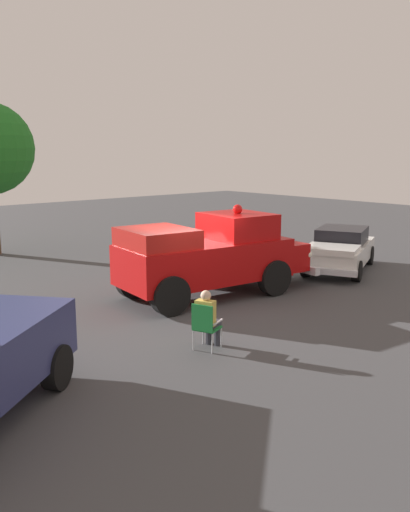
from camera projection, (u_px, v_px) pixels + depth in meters
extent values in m
plane|color=#424244|center=(189.00, 303.00, 14.90)|extent=(60.00, 60.00, 0.00)
cylinder|color=black|center=(232.00, 266.00, 17.23)|extent=(1.07, 0.44, 1.04)
cylinder|color=black|center=(274.00, 278.00, 15.62)|extent=(1.07, 0.44, 1.04)
cylinder|color=black|center=(134.00, 280.00, 15.29)|extent=(1.07, 0.44, 1.04)
cylinder|color=black|center=(170.00, 296.00, 13.67)|extent=(1.07, 0.44, 1.04)
cube|color=#B70C0C|center=(205.00, 261.00, 15.35)|extent=(5.11, 2.67, 1.10)
cube|color=#B70C0C|center=(280.00, 255.00, 16.96)|extent=(1.10, 1.85, 0.84)
cube|color=#B70C0C|center=(237.00, 226.00, 15.82)|extent=(1.91, 2.09, 0.76)
cube|color=#B21914|center=(157.00, 240.00, 14.35)|extent=(1.92, 2.15, 0.60)
cube|color=silver|center=(290.00, 253.00, 17.21)|extent=(0.29, 1.44, 0.64)
cube|color=silver|center=(292.00, 266.00, 17.35)|extent=(0.46, 2.25, 0.24)
sphere|color=white|center=(274.00, 247.00, 17.83)|extent=(0.29, 0.29, 0.26)
sphere|color=white|center=(308.00, 254.00, 16.56)|extent=(0.29, 0.29, 0.26)
sphere|color=red|center=(238.00, 209.00, 15.72)|extent=(0.31, 0.31, 0.28)
cylinder|color=black|center=(357.00, 271.00, 17.30)|extent=(0.73, 0.52, 0.68)
cylinder|color=black|center=(306.00, 267.00, 17.96)|extent=(0.73, 0.52, 0.68)
cylinder|color=black|center=(369.00, 255.00, 19.90)|extent=(0.73, 0.52, 0.68)
cylinder|color=black|center=(325.00, 252.00, 20.55)|extent=(0.73, 0.52, 0.68)
cube|color=white|center=(340.00, 253.00, 18.87)|extent=(4.57, 3.38, 0.64)
cube|color=white|center=(332.00, 249.00, 17.50)|extent=(1.95, 2.07, 0.20)
cube|color=black|center=(342.00, 236.00, 19.03)|extent=(2.38, 2.21, 0.56)
cube|color=silver|center=(327.00, 271.00, 16.96)|extent=(0.93, 1.79, 0.20)
cylinder|color=black|center=(57.00, 367.00, 9.47)|extent=(0.80, 0.72, 0.80)
cylinder|color=#B7BABF|center=(203.00, 334.00, 11.72)|extent=(0.04, 0.04, 0.44)
cylinder|color=#B7BABF|center=(221.00, 337.00, 11.52)|extent=(0.04, 0.04, 0.44)
cylinder|color=#B7BABF|center=(193.00, 340.00, 11.33)|extent=(0.04, 0.04, 0.44)
cylinder|color=#B7BABF|center=(212.00, 344.00, 11.13)|extent=(0.04, 0.04, 0.44)
cube|color=#1E7F38|center=(207.00, 328.00, 11.38)|extent=(0.62, 0.62, 0.04)
cube|color=#1E7F38|center=(202.00, 318.00, 11.12)|extent=(0.21, 0.46, 0.56)
cube|color=#B7BABF|center=(197.00, 319.00, 11.46)|extent=(0.42, 0.19, 0.03)
cube|color=#B7BABF|center=(218.00, 322.00, 11.24)|extent=(0.42, 0.19, 0.03)
cylinder|color=#383842|center=(209.00, 334.00, 11.71)|extent=(0.17, 0.17, 0.45)
cylinder|color=#383842|center=(217.00, 335.00, 11.62)|extent=(0.17, 0.17, 0.45)
cube|color=#383842|center=(206.00, 323.00, 11.51)|extent=(0.46, 0.30, 0.13)
cube|color=#383842|center=(214.00, 325.00, 11.42)|extent=(0.46, 0.30, 0.13)
cube|color=gold|center=(205.00, 313.00, 11.24)|extent=(0.35, 0.45, 0.54)
sphere|color=beige|center=(206.00, 296.00, 11.18)|extent=(0.28, 0.28, 0.22)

